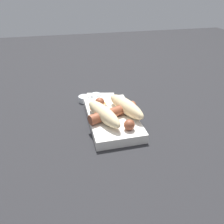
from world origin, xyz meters
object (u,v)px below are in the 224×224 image
bread_roll (115,110)px  sausage (113,113)px  condiment_cup_near (96,97)px  condiment_cup_far (84,99)px  food_tray (112,118)px

bread_roll → sausage: 0.01m
condiment_cup_near → condiment_cup_far: bearing=-82.0°
food_tray → sausage: sausage is taller
food_tray → condiment_cup_far: food_tray is taller
food_tray → condiment_cup_near: bearing=-172.0°
food_tray → sausage: 0.04m
food_tray → condiment_cup_far: bearing=-156.7°
bread_roll → sausage: bearing=-69.4°
sausage → condiment_cup_near: sausage is taller
food_tray → bread_roll: bread_roll is taller
food_tray → sausage: (0.02, 0.00, 0.03)m
condiment_cup_near → bread_roll: bearing=9.5°
sausage → condiment_cup_near: (-0.20, -0.03, -0.04)m
food_tray → condiment_cup_far: 0.19m
condiment_cup_near → condiment_cup_far: same height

